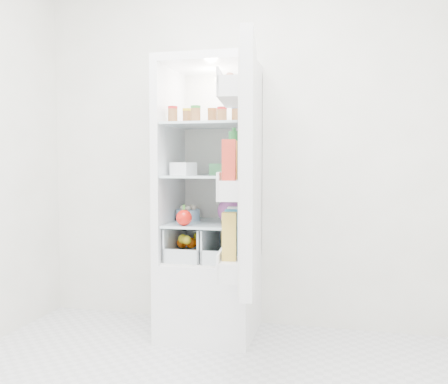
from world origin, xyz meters
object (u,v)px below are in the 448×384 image
(red_cabbage, at_px, (231,211))
(mushroom_bowl, at_px, (188,215))
(refrigerator, at_px, (212,233))
(fridge_door, at_px, (243,171))

(red_cabbage, distance_m, mushroom_bowl, 0.34)
(refrigerator, xyz_separation_m, red_cabbage, (0.15, -0.11, 0.17))
(red_cabbage, height_order, mushroom_bowl, red_cabbage)
(red_cabbage, bearing_deg, refrigerator, 144.47)
(red_cabbage, xyz_separation_m, mushroom_bowl, (-0.32, 0.11, -0.05))
(red_cabbage, bearing_deg, mushroom_bowl, 161.05)
(refrigerator, relative_size, red_cabbage, 10.77)
(red_cabbage, relative_size, fridge_door, 0.13)
(refrigerator, distance_m, red_cabbage, 0.25)
(refrigerator, height_order, red_cabbage, refrigerator)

